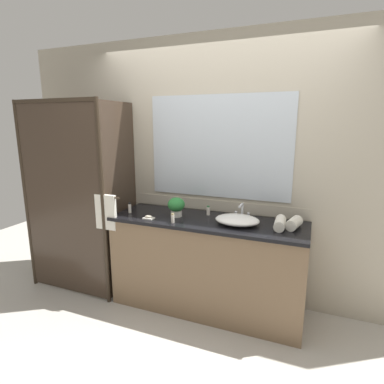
# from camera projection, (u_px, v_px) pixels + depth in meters

# --- Properties ---
(ground_plane) EXTENTS (8.00, 8.00, 0.00)m
(ground_plane) POSITION_uv_depth(u_px,v_px,m) (206.00, 307.00, 3.04)
(ground_plane) COLOR #B7B2A8
(wall_back_with_mirror) EXTENTS (4.40, 0.06, 2.60)m
(wall_back_with_mirror) POSITION_uv_depth(u_px,v_px,m) (219.00, 171.00, 3.07)
(wall_back_with_mirror) COLOR #B2A893
(wall_back_with_mirror) RESTS_ON ground_plane
(vanity_cabinet) EXTENTS (1.80, 0.58, 0.90)m
(vanity_cabinet) POSITION_uv_depth(u_px,v_px,m) (207.00, 264.00, 2.95)
(vanity_cabinet) COLOR brown
(vanity_cabinet) RESTS_ON ground_plane
(shower_enclosure) EXTENTS (1.20, 0.59, 2.00)m
(shower_enclosure) POSITION_uv_depth(u_px,v_px,m) (82.00, 199.00, 3.11)
(shower_enclosure) COLOR #2D2319
(shower_enclosure) RESTS_ON ground_plane
(sink_basin) EXTENTS (0.39, 0.31, 0.08)m
(sink_basin) POSITION_uv_depth(u_px,v_px,m) (237.00, 220.00, 2.72)
(sink_basin) COLOR white
(sink_basin) RESTS_ON vanity_cabinet
(faucet) EXTENTS (0.17, 0.15, 0.15)m
(faucet) POSITION_uv_depth(u_px,v_px,m) (242.00, 213.00, 2.88)
(faucet) COLOR silver
(faucet) RESTS_ON vanity_cabinet
(potted_plant) EXTENTS (0.16, 0.16, 0.18)m
(potted_plant) POSITION_uv_depth(u_px,v_px,m) (176.00, 206.00, 2.93)
(potted_plant) COLOR beige
(potted_plant) RESTS_ON vanity_cabinet
(soap_dish) EXTENTS (0.10, 0.07, 0.04)m
(soap_dish) POSITION_uv_depth(u_px,v_px,m) (149.00, 217.00, 2.87)
(soap_dish) COLOR silver
(soap_dish) RESTS_ON vanity_cabinet
(amenity_bottle_conditioner) EXTENTS (0.03, 0.03, 0.10)m
(amenity_bottle_conditioner) POSITION_uv_depth(u_px,v_px,m) (130.00, 208.00, 3.06)
(amenity_bottle_conditioner) COLOR silver
(amenity_bottle_conditioner) RESTS_ON vanity_cabinet
(amenity_bottle_body_wash) EXTENTS (0.03, 0.03, 0.09)m
(amenity_bottle_body_wash) POSITION_uv_depth(u_px,v_px,m) (173.00, 218.00, 2.75)
(amenity_bottle_body_wash) COLOR silver
(amenity_bottle_body_wash) RESTS_ON vanity_cabinet
(amenity_bottle_shampoo) EXTENTS (0.03, 0.03, 0.09)m
(amenity_bottle_shampoo) POSITION_uv_depth(u_px,v_px,m) (208.00, 211.00, 2.99)
(amenity_bottle_shampoo) COLOR silver
(amenity_bottle_shampoo) RESTS_ON vanity_cabinet
(rolled_towel_near_edge) EXTENTS (0.14, 0.21, 0.10)m
(rolled_towel_near_edge) POSITION_uv_depth(u_px,v_px,m) (294.00, 223.00, 2.60)
(rolled_towel_near_edge) COLOR silver
(rolled_towel_near_edge) RESTS_ON vanity_cabinet
(rolled_towel_middle) EXTENTS (0.10, 0.24, 0.09)m
(rolled_towel_middle) POSITION_uv_depth(u_px,v_px,m) (280.00, 223.00, 2.61)
(rolled_towel_middle) COLOR silver
(rolled_towel_middle) RESTS_ON vanity_cabinet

